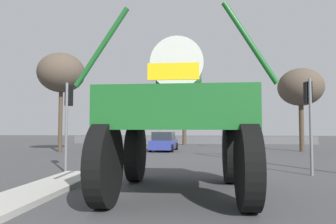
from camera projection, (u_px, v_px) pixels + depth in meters
The scene contains 12 objects.
ground_plane at pixel (188, 156), 20.00m from camera, with size 120.00×120.00×0.00m, color #424244.
median_island at pixel (0, 206), 6.75m from camera, with size 1.37×10.15×0.15m, color #B2AFA8.
oversize_sprayer at pixel (179, 117), 8.57m from camera, with size 4.53×5.44×4.56m.
sedan_ahead at pixel (164, 142), 24.65m from camera, with size 2.08×4.19×1.52m.
traffic_signal_near_left at pixel (68, 107), 12.83m from camera, with size 0.24×0.54×3.67m.
traffic_signal_near_right at pixel (309, 105), 11.92m from camera, with size 0.24×0.54×3.70m.
traffic_signal_far_left at pixel (222, 122), 29.69m from camera, with size 0.24×0.55×3.33m.
traffic_signal_far_right at pixel (160, 120), 30.27m from camera, with size 0.24×0.55×3.58m.
bare_tree_left at pixel (61, 73), 23.70m from camera, with size 3.56×3.56×7.60m.
bare_tree_right at pixel (301, 88), 24.21m from camera, with size 3.47×3.47×6.53m.
bare_tree_far_center at pixel (184, 96), 34.00m from camera, with size 2.84×2.84×6.71m.
roadside_barrier at pixel (192, 140), 36.00m from camera, with size 28.39×0.24×0.90m, color #59595B.
Camera 1 is at (0.62, -2.16, 1.77)m, focal length 32.90 mm.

